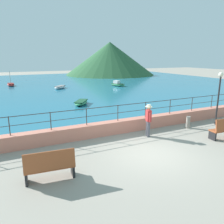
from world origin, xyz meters
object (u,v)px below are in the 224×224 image
object	(u,v)px
boat_4	(60,87)
bench_main	(50,166)
person_walking	(148,119)
boat_0	(11,84)
boat_3	(81,102)
boat_1	(118,84)
lamp_post	(219,90)
bollard	(188,122)

from	to	relation	value
boat_4	bench_main	bearing A→B (deg)	-104.00
person_walking	boat_0	bearing A→B (deg)	102.58
person_walking	boat_3	world-z (taller)	person_walking
boat_0	boat_4	xyz separation A→B (m)	(5.75, -5.84, -0.01)
boat_3	boat_1	bearing A→B (deg)	48.48
boat_1	boat_4	xyz separation A→B (m)	(-8.02, 1.10, -0.07)
person_walking	boat_3	size ratio (longest dim) A/B	0.73
person_walking	boat_0	world-z (taller)	boat_0
bench_main	boat_3	xyz separation A→B (m)	(4.86, 11.35, -0.30)
lamp_post	bollard	xyz separation A→B (m)	(-2.12, 0.22, -1.83)
lamp_post	boat_3	bearing A→B (deg)	122.49
boat_0	bollard	bearing A→B (deg)	-71.16
boat_0	boat_1	world-z (taller)	boat_0
bench_main	boat_4	xyz separation A→B (m)	(5.56, 22.30, -0.30)
boat_1	boat_3	distance (m)	13.16
boat_1	person_walking	bearing A→B (deg)	-112.80
bollard	boat_0	size ratio (longest dim) A/B	0.31
person_walking	boat_0	distance (m)	26.58
lamp_post	boat_1	bearing A→B (deg)	81.46
bollard	boat_4	size ratio (longest dim) A/B	0.31
boat_3	person_walking	bearing A→B (deg)	-85.37
lamp_post	boat_3	distance (m)	11.08
bench_main	boat_0	xyz separation A→B (m)	(-0.19, 28.14, -0.30)
bench_main	boat_1	bearing A→B (deg)	57.36
bollard	boat_0	world-z (taller)	boat_0
bollard	boat_1	bearing A→B (deg)	75.20
boat_4	boat_3	bearing A→B (deg)	-93.66
bollard	boat_0	distance (m)	27.24
bollard	boat_3	world-z (taller)	bollard
lamp_post	boat_3	xyz separation A→B (m)	(-5.86, 9.20, -1.94)
person_walking	lamp_post	bearing A→B (deg)	-0.77
bench_main	person_walking	distance (m)	6.04
person_walking	bollard	xyz separation A→B (m)	(3.01, 0.15, -0.62)
bollard	boat_1	distance (m)	19.48
bollard	boat_3	xyz separation A→B (m)	(-3.75, 8.98, -0.10)
bench_main	person_walking	world-z (taller)	person_walking
boat_3	boat_4	distance (m)	10.98
boat_3	boat_4	xyz separation A→B (m)	(0.70, 10.95, 0.00)
lamp_post	boat_4	bearing A→B (deg)	104.36
lamp_post	boat_3	size ratio (longest dim) A/B	1.36
lamp_post	boat_1	distance (m)	19.36
bench_main	person_walking	bearing A→B (deg)	21.58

